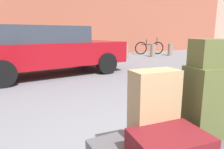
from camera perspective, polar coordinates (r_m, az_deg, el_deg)
luggage_cart at (r=1.93m, az=18.20°, el=-18.85°), size 1.40×0.76×0.34m
suitcase_olive_center at (r=1.96m, az=25.01°, el=-6.86°), size 0.40×0.32×0.61m
suitcase_maroon_front_left at (r=1.56m, az=15.72°, el=-19.10°), size 0.56×0.44×0.21m
suitcase_tan_stacked_top at (r=1.71m, az=11.63°, el=-8.79°), size 0.40×0.24×0.60m
duffel_bag_olive_topmost_pile at (r=1.88m, az=26.10°, el=5.44°), size 0.36×0.30×0.23m
parked_car at (r=6.29m, az=-17.40°, el=6.77°), size 4.47×2.29×1.42m
bicycle_leaning at (r=12.23m, az=10.44°, el=7.35°), size 1.69×0.59×0.96m
bollard_kerb_near at (r=9.26m, az=-3.23°, el=5.98°), size 0.26×0.26×0.66m
bollard_kerb_mid at (r=9.91m, az=3.92°, el=6.33°), size 0.26×0.26×0.66m
bollard_kerb_far at (r=10.88m, az=11.36°, el=6.60°), size 0.26×0.26×0.66m
bollard_corner at (r=11.69m, az=16.00°, el=6.71°), size 0.26×0.26×0.66m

